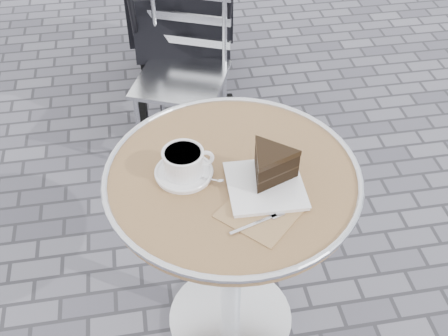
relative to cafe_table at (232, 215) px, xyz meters
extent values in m
plane|color=slate|center=(0.00, 0.00, -0.57)|extent=(80.00, 80.00, 0.00)
cylinder|color=silver|center=(0.00, 0.00, -0.55)|extent=(0.44, 0.44, 0.03)
cylinder|color=silver|center=(0.00, 0.00, -0.20)|extent=(0.07, 0.07, 0.67)
cylinder|color=tan|center=(0.00, 0.00, 0.15)|extent=(0.70, 0.70, 0.03)
torus|color=silver|center=(0.00, 0.00, 0.16)|extent=(0.72, 0.72, 0.02)
cylinder|color=white|center=(-0.13, 0.02, 0.17)|extent=(0.16, 0.16, 0.01)
cylinder|color=white|center=(-0.13, 0.02, 0.21)|extent=(0.12, 0.12, 0.07)
torus|color=white|center=(-0.07, 0.03, 0.21)|extent=(0.06, 0.02, 0.05)
cylinder|color=beige|center=(-0.13, 0.02, 0.24)|extent=(0.10, 0.10, 0.01)
cube|color=#9C7656|center=(0.05, -0.15, 0.16)|extent=(0.25, 0.25, 0.00)
cube|color=white|center=(0.08, -0.07, 0.17)|extent=(0.20, 0.20, 0.01)
cylinder|color=silver|center=(-0.25, 0.86, -0.36)|extent=(0.02, 0.02, 0.41)
cylinder|color=silver|center=(0.03, 0.74, -0.36)|extent=(0.02, 0.02, 0.41)
cylinder|color=silver|center=(-0.13, 1.15, -0.36)|extent=(0.02, 0.02, 0.41)
cylinder|color=silver|center=(0.16, 1.03, -0.36)|extent=(0.02, 0.02, 0.41)
cube|color=silver|center=(-0.05, 0.95, -0.14)|extent=(0.48, 0.48, 0.02)
cube|color=black|center=(0.00, 1.43, -0.08)|extent=(0.47, 0.70, 0.41)
cylinder|color=black|center=(-0.23, 1.14, -0.48)|extent=(0.05, 0.18, 0.18)
cylinder|color=black|center=(0.20, 1.11, -0.48)|extent=(0.05, 0.18, 0.18)
cylinder|color=black|center=(-0.19, 1.75, -0.42)|extent=(0.05, 0.29, 0.28)
cylinder|color=black|center=(0.24, 1.72, -0.42)|extent=(0.05, 0.29, 0.28)
camera|label=1|loc=(-0.21, -1.10, 1.22)|focal=45.00mm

